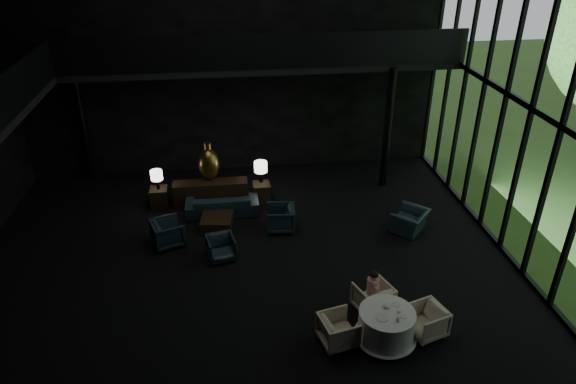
{
  "coord_description": "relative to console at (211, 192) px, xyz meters",
  "views": [
    {
      "loc": [
        -0.32,
        -10.87,
        8.08
      ],
      "look_at": [
        1.13,
        0.5,
        1.85
      ],
      "focal_mm": 32.0,
      "sensor_mm": 36.0,
      "label": 1
    }
  ],
  "objects": [
    {
      "name": "floor",
      "position": [
        0.94,
        -3.5,
        -0.37
      ],
      "size": [
        14.0,
        12.0,
        0.02
      ],
      "primitive_type": "cube",
      "color": "black",
      "rests_on": "ground"
    },
    {
      "name": "wall_back",
      "position": [
        0.94,
        2.5,
        3.63
      ],
      "size": [
        14.0,
        0.04,
        8.0
      ],
      "primitive_type": "cube",
      "color": "black",
      "rests_on": "ground"
    },
    {
      "name": "wall_front",
      "position": [
        0.94,
        -9.5,
        3.63
      ],
      "size": [
        14.0,
        0.04,
        8.0
      ],
      "primitive_type": "cube",
      "color": "black",
      "rests_on": "ground"
    },
    {
      "name": "curtain_wall",
      "position": [
        7.89,
        -3.5,
        3.63
      ],
      "size": [
        0.2,
        12.0,
        8.0
      ],
      "primitive_type": null,
      "color": "black",
      "rests_on": "ground"
    },
    {
      "name": "mezzanine_back",
      "position": [
        1.94,
        1.5,
        3.63
      ],
      "size": [
        12.0,
        2.0,
        0.25
      ],
      "primitive_type": "cube",
      "color": "black",
      "rests_on": "wall_back"
    },
    {
      "name": "railing_back",
      "position": [
        1.94,
        0.5,
        4.23
      ],
      "size": [
        12.0,
        0.06,
        1.0
      ],
      "primitive_type": "cube",
      "color": "black",
      "rests_on": "mezzanine_back"
    },
    {
      "name": "column_nw",
      "position": [
        -4.06,
        2.2,
        1.63
      ],
      "size": [
        0.24,
        0.24,
        4.0
      ],
      "primitive_type": "cylinder",
      "color": "black",
      "rests_on": "floor"
    },
    {
      "name": "column_ne",
      "position": [
        5.74,
        0.5,
        1.63
      ],
      "size": [
        0.24,
        0.24,
        4.0
      ],
      "primitive_type": "cylinder",
      "color": "black",
      "rests_on": "floor"
    },
    {
      "name": "console",
      "position": [
        0.0,
        0.0,
        0.0
      ],
      "size": [
        2.32,
        0.53,
        0.74
      ],
      "primitive_type": "cube",
      "color": "black",
      "rests_on": "floor"
    },
    {
      "name": "bronze_urn",
      "position": [
        0.0,
        0.23,
        0.9
      ],
      "size": [
        0.66,
        0.66,
        1.23
      ],
      "color": "#B88133",
      "rests_on": "console"
    },
    {
      "name": "side_table_left",
      "position": [
        -1.6,
        0.04,
        -0.07
      ],
      "size": [
        0.54,
        0.54,
        0.59
      ],
      "primitive_type": "cube",
      "color": "black",
      "rests_on": "floor"
    },
    {
      "name": "table_lamp_left",
      "position": [
        -1.6,
        0.03,
        0.66
      ],
      "size": [
        0.37,
        0.37,
        0.62
      ],
      "color": "black",
      "rests_on": "side_table_left"
    },
    {
      "name": "side_table_right",
      "position": [
        1.6,
        -0.04,
        -0.07
      ],
      "size": [
        0.54,
        0.54,
        0.59
      ],
      "primitive_type": "cube",
      "color": "black",
      "rests_on": "floor"
    },
    {
      "name": "table_lamp_right",
      "position": [
        1.6,
        0.1,
        0.71
      ],
      "size": [
        0.41,
        0.41,
        0.69
      ],
      "color": "black",
      "rests_on": "side_table_right"
    },
    {
      "name": "sofa",
      "position": [
        0.34,
        -0.72,
        0.08
      ],
      "size": [
        2.32,
        0.69,
        0.91
      ],
      "primitive_type": "imported",
      "rotation": [
        0.0,
        0.0,
        3.15
      ],
      "color": "#243B4F",
      "rests_on": "floor"
    },
    {
      "name": "lounge_armchair_west",
      "position": [
        -1.16,
        -2.21,
        0.06
      ],
      "size": [
        1.02,
        1.05,
        0.86
      ],
      "primitive_type": "imported",
      "rotation": [
        0.0,
        0.0,
        1.91
      ],
      "color": "black",
      "rests_on": "floor"
    },
    {
      "name": "lounge_armchair_east",
      "position": [
        2.0,
        -1.83,
        0.05
      ],
      "size": [
        0.84,
        0.89,
        0.84
      ],
      "primitive_type": "imported",
      "rotation": [
        0.0,
        0.0,
        -1.67
      ],
      "color": "black",
      "rests_on": "floor"
    },
    {
      "name": "lounge_armchair_south",
      "position": [
        0.28,
        -3.06,
        -0.04
      ],
      "size": [
        0.76,
        0.72,
        0.66
      ],
      "primitive_type": "imported",
      "rotation": [
        0.0,
        0.0,
        0.21
      ],
      "color": "#1A252D",
      "rests_on": "floor"
    },
    {
      "name": "window_armchair",
      "position": [
        5.66,
        -2.39,
        0.04
      ],
      "size": [
        1.07,
        1.09,
        0.81
      ],
      "primitive_type": "imported",
      "rotation": [
        0.0,
        0.0,
        -2.32
      ],
      "color": "#2C3948",
      "rests_on": "floor"
    },
    {
      "name": "coffee_table",
      "position": [
        0.17,
        -1.57,
        -0.17
      ],
      "size": [
        0.99,
        0.99,
        0.39
      ],
      "primitive_type": "cube",
      "rotation": [
        0.0,
        0.0,
        -0.13
      ],
      "color": "black",
      "rests_on": "floor"
    },
    {
      "name": "dining_table",
      "position": [
        3.72,
        -6.49,
        -0.04
      ],
      "size": [
        1.35,
        1.35,
        0.75
      ],
      "color": "white",
      "rests_on": "floor"
    },
    {
      "name": "dining_chair_north",
      "position": [
        3.7,
        -5.54,
        0.02
      ],
      "size": [
        0.96,
        0.93,
        0.78
      ],
      "primitive_type": "imported",
      "rotation": [
        0.0,
        0.0,
        3.49
      ],
      "color": "tan",
      "rests_on": "floor"
    },
    {
      "name": "dining_chair_east",
      "position": [
        4.64,
        -6.42,
        -0.0
      ],
      "size": [
        0.85,
        0.88,
        0.73
      ],
      "primitive_type": "imported",
      "rotation": [
        0.0,
        0.0,
        -1.26
      ],
      "color": "tan",
      "rests_on": "floor"
    },
    {
      "name": "dining_chair_west",
      "position": [
        2.7,
        -6.45,
        -0.0
      ],
      "size": [
        0.81,
        0.84,
        0.73
      ],
      "primitive_type": "imported",
      "rotation": [
        0.0,
        0.0,
        1.79
      ],
      "color": "#C2A793",
      "rests_on": "floor"
    },
    {
      "name": "child",
      "position": [
        3.69,
        -5.49,
        0.38
      ],
      "size": [
        0.28,
        0.28,
        0.6
      ],
      "rotation": [
        0.0,
        0.0,
        3.14
      ],
      "color": "#F4BCCA",
      "rests_on": "dining_chair_north"
    },
    {
      "name": "plate_a",
      "position": [
        3.56,
        -6.63,
        0.39
      ],
      "size": [
        0.32,
        0.32,
        0.02
      ],
      "primitive_type": "cylinder",
      "rotation": [
        0.0,
        0.0,
        -0.23
      ],
      "color": "white",
      "rests_on": "dining_table"
    },
    {
      "name": "plate_b",
      "position": [
        3.98,
        -6.27,
        0.39
      ],
      "size": [
        0.2,
        0.2,
        0.01
      ],
      "primitive_type": "cylinder",
      "rotation": [
        0.0,
        0.0,
        0.02
      ],
      "color": "white",
      "rests_on": "dining_table"
    },
    {
      "name": "saucer",
      "position": [
        4.01,
        -6.66,
        0.39
      ],
      "size": [
        0.15,
        0.15,
        0.01
      ],
      "primitive_type": "cylinder",
      "rotation": [
        0.0,
        0.0,
        -0.05
      ],
      "color": "white",
      "rests_on": "dining_table"
    },
    {
      "name": "coffee_cup",
      "position": [
        3.96,
        -6.52,
        0.42
      ],
      "size": [
        0.1,
        0.1,
        0.06
      ],
      "primitive_type": "cylinder",
      "rotation": [
        0.0,
        0.0,
        0.39
      ],
      "color": "white",
      "rests_on": "saucer"
    },
    {
      "name": "cereal_bowl",
      "position": [
        3.75,
        -6.34,
        0.42
      ],
      "size": [
        0.16,
        0.16,
        0.08
      ],
      "primitive_type": "ellipsoid",
      "color": "white",
      "rests_on": "dining_table"
    },
    {
      "name": "cream_pot",
      "position": [
        3.84,
        -6.77,
        0.42
      ],
      "size": [
        0.07,
        0.07,
        0.08
      ],
      "primitive_type": "cylinder",
      "rotation": [
        0.0,
        0.0,
        0.13
      ],
      "color": "#99999E",
      "rests_on": "dining_table"
    }
  ]
}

